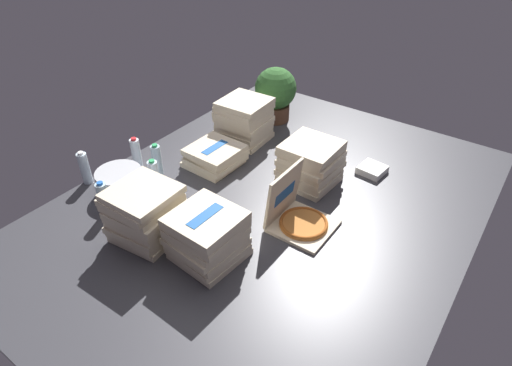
{
  "coord_description": "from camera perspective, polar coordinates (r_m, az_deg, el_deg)",
  "views": [
    {
      "loc": [
        -1.85,
        -1.21,
        1.77
      ],
      "look_at": [
        -0.02,
        0.1,
        0.14
      ],
      "focal_mm": 30.25,
      "sensor_mm": 36.0,
      "label": 1
    }
  ],
  "objects": [
    {
      "name": "ice_bucket",
      "position": [
        3.03,
        -17.52,
        0.17
      ],
      "size": [
        0.31,
        0.31,
        0.16
      ],
      "primitive_type": "cylinder",
      "color": "#B7BABF",
      "rests_on": "ground_plane"
    },
    {
      "name": "potted_plant",
      "position": [
        3.73,
        2.59,
        11.89
      ],
      "size": [
        0.35,
        0.35,
        0.46
      ],
      "color": "#513323",
      "rests_on": "ground_plane"
    },
    {
      "name": "napkin_pile",
      "position": [
        3.22,
        15.11,
        1.73
      ],
      "size": [
        0.19,
        0.19,
        0.05
      ],
      "primitive_type": "cube",
      "rotation": [
        0.0,
        0.0,
        -0.1
      ],
      "color": "white",
      "rests_on": "ground_plane"
    },
    {
      "name": "ground_plane",
      "position": [
        2.84,
        1.89,
        -2.94
      ],
      "size": [
        3.2,
        2.4,
        0.02
      ],
      "primitive_type": "cube",
      "color": "#38383D"
    },
    {
      "name": "water_bottle_1",
      "position": [
        3.23,
        -15.54,
        3.78
      ],
      "size": [
        0.07,
        0.07,
        0.25
      ],
      "color": "white",
      "rests_on": "ground_plane"
    },
    {
      "name": "open_pizza_box",
      "position": [
        2.64,
        5.61,
        -4.38
      ],
      "size": [
        0.35,
        0.36,
        0.37
      ],
      "color": "beige",
      "rests_on": "ground_plane"
    },
    {
      "name": "water_bottle_2",
      "position": [
        3.18,
        -21.71,
        1.86
      ],
      "size": [
        0.07,
        0.07,
        0.25
      ],
      "color": "silver",
      "rests_on": "ground_plane"
    },
    {
      "name": "pizza_stack_right_far",
      "position": [
        3.18,
        -5.45,
        3.59
      ],
      "size": [
        0.39,
        0.39,
        0.16
      ],
      "color": "beige",
      "rests_on": "ground_plane"
    },
    {
      "name": "pizza_stack_right_near",
      "position": [
        2.97,
        7.22,
        2.64
      ],
      "size": [
        0.38,
        0.38,
        0.31
      ],
      "color": "beige",
      "rests_on": "ground_plane"
    },
    {
      "name": "pizza_stack_right_mid",
      "position": [
        2.57,
        -14.44,
        -3.88
      ],
      "size": [
        0.4,
        0.4,
        0.35
      ],
      "color": "beige",
      "rests_on": "ground_plane"
    },
    {
      "name": "water_bottle_0",
      "position": [
        2.85,
        -13.99,
        -0.69
      ],
      "size": [
        0.07,
        0.07,
        0.25
      ],
      "color": "silver",
      "rests_on": "ground_plane"
    },
    {
      "name": "water_bottle_5",
      "position": [
        3.12,
        -12.96,
        2.96
      ],
      "size": [
        0.07,
        0.07,
        0.25
      ],
      "color": "silver",
      "rests_on": "ground_plane"
    },
    {
      "name": "water_bottle_4",
      "position": [
        2.84,
        -19.47,
        -2.01
      ],
      "size": [
        0.07,
        0.07,
        0.25
      ],
      "color": "silver",
      "rests_on": "ground_plane"
    },
    {
      "name": "pizza_stack_left_mid",
      "position": [
        2.39,
        -6.52,
        -6.97
      ],
      "size": [
        0.39,
        0.39,
        0.31
      ],
      "color": "beige",
      "rests_on": "ground_plane"
    },
    {
      "name": "pizza_stack_center_far",
      "position": [
        3.43,
        -1.58,
        8.23
      ],
      "size": [
        0.38,
        0.38,
        0.35
      ],
      "color": "beige",
      "rests_on": "ground_plane"
    },
    {
      "name": "water_bottle_3",
      "position": [
        2.96,
        -13.31,
        0.87
      ],
      "size": [
        0.07,
        0.07,
        0.25
      ],
      "color": "silver",
      "rests_on": "ground_plane"
    }
  ]
}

